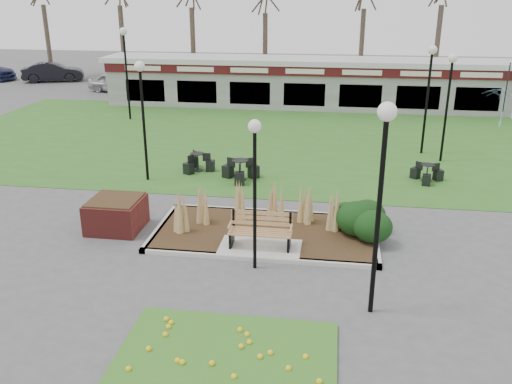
# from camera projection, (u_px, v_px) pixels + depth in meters

# --- Properties ---
(ground) EXTENTS (100.00, 100.00, 0.00)m
(ground) POSITION_uv_depth(u_px,v_px,m) (259.00, 253.00, 14.55)
(ground) COLOR #515154
(ground) RESTS_ON ground
(lawn) EXTENTS (34.00, 16.00, 0.02)m
(lawn) POSITION_uv_depth(u_px,v_px,m) (295.00, 140.00, 25.67)
(lawn) COLOR #33641F
(lawn) RESTS_ON ground
(flower_bed) EXTENTS (4.20, 3.00, 0.16)m
(flower_bed) POSITION_uv_depth(u_px,v_px,m) (225.00, 359.00, 10.25)
(flower_bed) COLOR #336C1F
(flower_bed) RESTS_ON ground
(planting_bed) EXTENTS (6.75, 3.40, 1.27)m
(planting_bed) POSITION_uv_depth(u_px,v_px,m) (310.00, 224.00, 15.50)
(planting_bed) COLOR #342214
(planting_bed) RESTS_ON ground
(park_bench) EXTENTS (1.70, 0.66, 0.93)m
(park_bench) POSITION_uv_depth(u_px,v_px,m) (261.00, 230.00, 14.57)
(park_bench) COLOR #A47B4A
(park_bench) RESTS_ON ground
(brick_planter) EXTENTS (1.50, 1.50, 0.95)m
(brick_planter) POSITION_uv_depth(u_px,v_px,m) (116.00, 214.00, 15.91)
(brick_planter) COLOR maroon
(brick_planter) RESTS_ON ground
(food_pavilion) EXTENTS (24.60, 3.40, 2.90)m
(food_pavilion) POSITION_uv_depth(u_px,v_px,m) (306.00, 82.00, 32.55)
(food_pavilion) COLOR gray
(food_pavilion) RESTS_ON ground
(lamp_post_near_left) EXTENTS (0.32, 0.32, 3.84)m
(lamp_post_near_left) POSITION_uv_depth(u_px,v_px,m) (255.00, 163.00, 12.82)
(lamp_post_near_left) COLOR black
(lamp_post_near_left) RESTS_ON ground
(lamp_post_near_right) EXTENTS (0.38, 0.38, 4.64)m
(lamp_post_near_right) POSITION_uv_depth(u_px,v_px,m) (383.00, 165.00, 10.74)
(lamp_post_near_right) COLOR black
(lamp_post_near_right) RESTS_ON ground
(lamp_post_mid_left) EXTENTS (0.36, 0.36, 4.36)m
(lamp_post_mid_left) POSITION_uv_depth(u_px,v_px,m) (142.00, 95.00, 19.11)
(lamp_post_mid_left) COLOR black
(lamp_post_mid_left) RESTS_ON ground
(lamp_post_mid_right) EXTENTS (0.36, 0.36, 4.37)m
(lamp_post_mid_right) POSITION_uv_depth(u_px,v_px,m) (450.00, 84.00, 21.35)
(lamp_post_mid_right) COLOR black
(lamp_post_mid_right) RESTS_ON ground
(lamp_post_far_right) EXTENTS (0.38, 0.38, 4.57)m
(lamp_post_far_right) POSITION_uv_depth(u_px,v_px,m) (430.00, 76.00, 22.37)
(lamp_post_far_right) COLOR black
(lamp_post_far_right) RESTS_ON ground
(lamp_post_far_left) EXTENTS (0.40, 0.40, 4.86)m
(lamp_post_far_left) POSITION_uv_depth(u_px,v_px,m) (125.00, 53.00, 28.58)
(lamp_post_far_left) COLOR black
(lamp_post_far_left) RESTS_ON ground
(bistro_set_b) EXTENTS (1.43, 1.32, 0.76)m
(bistro_set_b) POSITION_uv_depth(u_px,v_px,m) (240.00, 173.00, 20.11)
(bistro_set_b) COLOR black
(bistro_set_b) RESTS_ON ground
(bistro_set_c) EXTENTS (1.16, 1.31, 0.70)m
(bistro_set_c) POSITION_uv_depth(u_px,v_px,m) (198.00, 165.00, 21.16)
(bistro_set_c) COLOR black
(bistro_set_c) RESTS_ON ground
(bistro_set_d) EXTENTS (1.20, 1.14, 0.65)m
(bistro_set_d) POSITION_uv_depth(u_px,v_px,m) (427.00, 175.00, 19.97)
(bistro_set_d) COLOR black
(bistro_set_d) RESTS_ON ground
(patio_umbrella) EXTENTS (2.38, 2.41, 2.54)m
(patio_umbrella) POSITION_uv_depth(u_px,v_px,m) (503.00, 108.00, 24.75)
(patio_umbrella) COLOR black
(patio_umbrella) RESTS_ON ground
(car_silver) EXTENTS (4.10, 2.28, 1.32)m
(car_silver) POSITION_uv_depth(u_px,v_px,m) (116.00, 83.00, 37.72)
(car_silver) COLOR #AEAFB3
(car_silver) RESTS_ON ground
(car_black) EXTENTS (4.77, 3.08, 1.49)m
(car_black) POSITION_uv_depth(u_px,v_px,m) (53.00, 72.00, 42.09)
(car_black) COLOR black
(car_black) RESTS_ON ground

